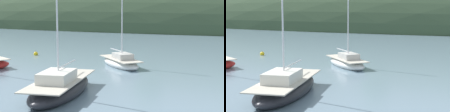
# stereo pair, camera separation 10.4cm
# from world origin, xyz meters

# --- Properties ---
(far_shoreline_hill) EXTENTS (150.00, 36.00, 30.40)m
(far_shoreline_hill) POSITION_xyz_m (0.17, 72.44, 0.13)
(far_shoreline_hill) COLOR #384C33
(far_shoreline_hill) RESTS_ON ground
(sailboat_black_sloop) EXTENTS (5.05, 5.17, 7.46)m
(sailboat_black_sloop) POSITION_xyz_m (-0.17, 22.50, 0.34)
(sailboat_black_sloop) COLOR white
(sailboat_black_sloop) RESTS_ON ground
(sailboat_navy_dinghy) EXTENTS (3.49, 7.45, 10.52)m
(sailboat_navy_dinghy) POSITION_xyz_m (-0.32, 12.63, 0.43)
(sailboat_navy_dinghy) COLOR #232328
(sailboat_navy_dinghy) RESTS_ON ground
(mooring_buoy_inner) EXTENTS (0.44, 0.44, 0.54)m
(mooring_buoy_inner) POSITION_xyz_m (-10.24, 25.62, 0.12)
(mooring_buoy_inner) COLOR yellow
(mooring_buoy_inner) RESTS_ON ground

